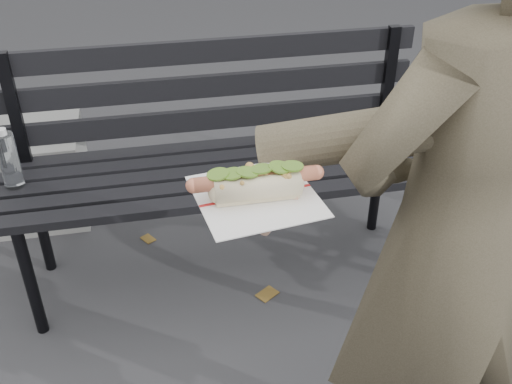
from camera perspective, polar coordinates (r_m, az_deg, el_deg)
park_bench at (r=2.13m, az=-4.19°, el=4.19°), size 1.50×0.44×0.88m
person at (r=1.29m, az=18.18°, el=-4.63°), size 0.66×0.51×1.59m
held_hotdog at (r=1.05m, az=10.35°, el=4.40°), size 0.64×0.30×0.20m
fallen_leaves at (r=2.05m, az=5.96°, el=-16.16°), size 4.54×3.27×0.00m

